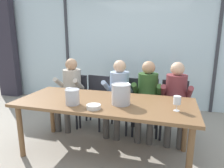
{
  "coord_description": "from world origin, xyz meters",
  "views": [
    {
      "loc": [
        0.81,
        -2.39,
        1.59
      ],
      "look_at": [
        0.0,
        0.35,
        0.92
      ],
      "focal_mm": 32.32,
      "sensor_mm": 36.0,
      "label": 1
    }
  ],
  "objects_px": {
    "chair_left_of_center": "(96,97)",
    "chair_right_of_center": "(145,101)",
    "chair_center": "(121,99)",
    "wine_glass_near_bucket": "(69,92)",
    "wine_glass_by_left_taster": "(177,101)",
    "chair_near_curtain": "(74,95)",
    "ice_bucket_primary": "(121,94)",
    "person_olive_shirt": "(147,94)",
    "person_maroon_top": "(176,96)",
    "dining_table": "(105,106)",
    "tasting_bowl": "(94,107)",
    "ice_bucket_secondary": "(72,97)",
    "person_pale_blue_shirt": "(118,91)",
    "chair_near_window_right": "(174,104)",
    "person_beige_jumper": "(70,88)"
  },
  "relations": [
    {
      "from": "tasting_bowl",
      "to": "wine_glass_by_left_taster",
      "type": "height_order",
      "value": "wine_glass_by_left_taster"
    },
    {
      "from": "person_olive_shirt",
      "to": "tasting_bowl",
      "type": "xyz_separation_m",
      "value": [
        -0.5,
        -1.06,
        0.09
      ]
    },
    {
      "from": "chair_near_curtain",
      "to": "chair_right_of_center",
      "type": "xyz_separation_m",
      "value": [
        1.32,
        0.01,
        0.0
      ]
    },
    {
      "from": "dining_table",
      "to": "tasting_bowl",
      "type": "xyz_separation_m",
      "value": [
        -0.03,
        -0.31,
        0.1
      ]
    },
    {
      "from": "chair_near_window_right",
      "to": "wine_glass_by_left_taster",
      "type": "distance_m",
      "value": 1.05
    },
    {
      "from": "person_beige_jumper",
      "to": "person_maroon_top",
      "type": "height_order",
      "value": "same"
    },
    {
      "from": "ice_bucket_primary",
      "to": "ice_bucket_secondary",
      "type": "distance_m",
      "value": 0.6
    },
    {
      "from": "person_maroon_top",
      "to": "wine_glass_by_left_taster",
      "type": "height_order",
      "value": "person_maroon_top"
    },
    {
      "from": "wine_glass_by_left_taster",
      "to": "wine_glass_near_bucket",
      "type": "bearing_deg",
      "value": -179.6
    },
    {
      "from": "chair_center",
      "to": "person_pale_blue_shirt",
      "type": "relative_size",
      "value": 0.74
    },
    {
      "from": "person_maroon_top",
      "to": "person_pale_blue_shirt",
      "type": "bearing_deg",
      "value": 179.33
    },
    {
      "from": "chair_left_of_center",
      "to": "chair_right_of_center",
      "type": "xyz_separation_m",
      "value": [
        0.89,
        -0.02,
        0.0
      ]
    },
    {
      "from": "person_beige_jumper",
      "to": "person_maroon_top",
      "type": "xyz_separation_m",
      "value": [
        1.8,
        0.0,
        0.0
      ]
    },
    {
      "from": "chair_center",
      "to": "wine_glass_near_bucket",
      "type": "bearing_deg",
      "value": -111.2
    },
    {
      "from": "chair_near_curtain",
      "to": "chair_center",
      "type": "distance_m",
      "value": 0.89
    },
    {
      "from": "tasting_bowl",
      "to": "wine_glass_near_bucket",
      "type": "relative_size",
      "value": 0.97
    },
    {
      "from": "person_beige_jumper",
      "to": "dining_table",
      "type": "bearing_deg",
      "value": -39.86
    },
    {
      "from": "person_olive_shirt",
      "to": "ice_bucket_primary",
      "type": "height_order",
      "value": "person_olive_shirt"
    },
    {
      "from": "chair_left_of_center",
      "to": "ice_bucket_primary",
      "type": "xyz_separation_m",
      "value": [
        0.69,
        -0.96,
        0.37
      ]
    },
    {
      "from": "wine_glass_by_left_taster",
      "to": "wine_glass_near_bucket",
      "type": "height_order",
      "value": "same"
    },
    {
      "from": "wine_glass_by_left_taster",
      "to": "ice_bucket_secondary",
      "type": "bearing_deg",
      "value": -173.98
    },
    {
      "from": "person_olive_shirt",
      "to": "person_maroon_top",
      "type": "height_order",
      "value": "same"
    },
    {
      "from": "chair_near_curtain",
      "to": "person_pale_blue_shirt",
      "type": "height_order",
      "value": "person_pale_blue_shirt"
    },
    {
      "from": "wine_glass_by_left_taster",
      "to": "chair_near_curtain",
      "type": "bearing_deg",
      "value": 151.29
    },
    {
      "from": "ice_bucket_primary",
      "to": "chair_near_window_right",
      "type": "bearing_deg",
      "value": 54.7
    },
    {
      "from": "ice_bucket_primary",
      "to": "chair_left_of_center",
      "type": "bearing_deg",
      "value": 125.83
    },
    {
      "from": "wine_glass_by_left_taster",
      "to": "wine_glass_near_bucket",
      "type": "distance_m",
      "value": 1.35
    },
    {
      "from": "chair_center",
      "to": "ice_bucket_primary",
      "type": "distance_m",
      "value": 1.03
    },
    {
      "from": "ice_bucket_secondary",
      "to": "wine_glass_near_bucket",
      "type": "distance_m",
      "value": 0.16
    },
    {
      "from": "person_olive_shirt",
      "to": "person_maroon_top",
      "type": "xyz_separation_m",
      "value": [
        0.44,
        -0.0,
        0.0
      ]
    },
    {
      "from": "person_olive_shirt",
      "to": "ice_bucket_primary",
      "type": "bearing_deg",
      "value": -107.35
    },
    {
      "from": "person_olive_shirt",
      "to": "ice_bucket_secondary",
      "type": "relative_size",
      "value": 6.23
    },
    {
      "from": "ice_bucket_secondary",
      "to": "tasting_bowl",
      "type": "bearing_deg",
      "value": -13.58
    },
    {
      "from": "chair_near_curtain",
      "to": "chair_near_window_right",
      "type": "height_order",
      "value": "same"
    },
    {
      "from": "chair_near_curtain",
      "to": "person_olive_shirt",
      "type": "relative_size",
      "value": 0.74
    },
    {
      "from": "chair_near_curtain",
      "to": "person_olive_shirt",
      "type": "xyz_separation_m",
      "value": [
        1.36,
        -0.12,
        0.17
      ]
    },
    {
      "from": "person_beige_jumper",
      "to": "ice_bucket_primary",
      "type": "distance_m",
      "value": 1.41
    },
    {
      "from": "person_beige_jumper",
      "to": "wine_glass_near_bucket",
      "type": "bearing_deg",
      "value": -62.69
    },
    {
      "from": "ice_bucket_primary",
      "to": "chair_center",
      "type": "bearing_deg",
      "value": 104.16
    },
    {
      "from": "chair_right_of_center",
      "to": "ice_bucket_secondary",
      "type": "height_order",
      "value": "ice_bucket_secondary"
    },
    {
      "from": "chair_right_of_center",
      "to": "ice_bucket_secondary",
      "type": "distance_m",
      "value": 1.4
    },
    {
      "from": "dining_table",
      "to": "ice_bucket_primary",
      "type": "xyz_separation_m",
      "value": [
        0.24,
        -0.06,
        0.21
      ]
    },
    {
      "from": "chair_right_of_center",
      "to": "person_pale_blue_shirt",
      "type": "height_order",
      "value": "person_pale_blue_shirt"
    },
    {
      "from": "chair_right_of_center",
      "to": "person_olive_shirt",
      "type": "height_order",
      "value": "person_olive_shirt"
    },
    {
      "from": "person_maroon_top",
      "to": "ice_bucket_secondary",
      "type": "distance_m",
      "value": 1.6
    },
    {
      "from": "person_olive_shirt",
      "to": "tasting_bowl",
      "type": "distance_m",
      "value": 1.17
    },
    {
      "from": "person_pale_blue_shirt",
      "to": "wine_glass_by_left_taster",
      "type": "distance_m",
      "value": 1.26
    },
    {
      "from": "chair_near_window_right",
      "to": "person_pale_blue_shirt",
      "type": "relative_size",
      "value": 0.74
    },
    {
      "from": "person_beige_jumper",
      "to": "person_olive_shirt",
      "type": "xyz_separation_m",
      "value": [
        1.36,
        0.0,
        0.0
      ]
    },
    {
      "from": "tasting_bowl",
      "to": "chair_left_of_center",
      "type": "bearing_deg",
      "value": 109.41
    }
  ]
}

